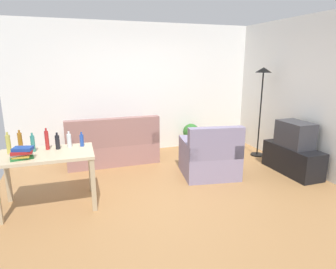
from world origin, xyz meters
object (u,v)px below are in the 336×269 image
at_px(torchiere_lamp, 262,88).
at_px(bottle_clear, 69,140).
at_px(tv, 295,134).
at_px(armchair, 210,158).
at_px(book_stack, 22,153).
at_px(bottle_squat, 8,144).
at_px(desk, 47,161).
at_px(bottle_blue, 82,140).
at_px(tv_stand, 292,159).
at_px(bottle_red, 47,140).
at_px(couch, 112,147).
at_px(bottle_tall, 33,143).
at_px(potted_plant, 191,134).
at_px(bottle_dark, 57,142).
at_px(bottle_amber, 20,142).

height_order(torchiere_lamp, bottle_clear, torchiere_lamp).
bearing_deg(tv, armchair, 76.91).
bearing_deg(book_stack, bottle_squat, 123.35).
xyz_separation_m(tv, desk, (-4.00, 0.07, -0.05)).
bearing_deg(bottle_squat, bottle_blue, 3.53).
relative_size(desk, bottle_blue, 5.88).
bearing_deg(tv_stand, torchiere_lamp, 0.00).
relative_size(torchiere_lamp, bottle_red, 6.08).
height_order(couch, bottle_blue, bottle_blue).
bearing_deg(bottle_tall, potted_plant, 29.66).
height_order(armchair, bottle_clear, bottle_clear).
xyz_separation_m(tv, book_stack, (-4.26, -0.10, 0.14)).
relative_size(tv, bottle_blue, 2.90).
bearing_deg(couch, desk, 55.04).
xyz_separation_m(potted_plant, bottle_blue, (-2.41, -1.67, 0.52)).
bearing_deg(bottle_dark, torchiere_lamp, 11.74).
distance_m(couch, bottle_amber, 2.04).
distance_m(bottle_red, book_stack, 0.43).
bearing_deg(book_stack, tv, 1.37).
relative_size(armchair, bottle_dark, 4.42).
bearing_deg(bottle_red, potted_plant, 30.46).
xyz_separation_m(tv, bottle_red, (-3.99, 0.23, 0.19)).
bearing_deg(bottle_clear, armchair, 2.28).
bearing_deg(bottle_clear, desk, -148.97).
distance_m(tv, torchiere_lamp, 1.23).
relative_size(tv, bottle_dark, 2.58).
distance_m(potted_plant, armchair, 1.61).
xyz_separation_m(couch, book_stack, (-1.33, -1.70, 0.53)).
distance_m(tv, bottle_tall, 4.17).
bearing_deg(book_stack, tv_stand, 1.37).
relative_size(armchair, bottle_amber, 3.43).
bearing_deg(book_stack, potted_plant, 32.79).
bearing_deg(bottle_red, bottle_squat, -173.78).
height_order(desk, bottle_amber, bottle_amber).
bearing_deg(bottle_squat, armchair, 2.97).
relative_size(torchiere_lamp, bottle_dark, 7.80).
xyz_separation_m(bottle_dark, bottle_blue, (0.32, 0.03, -0.01)).
relative_size(bottle_tall, bottle_dark, 1.11).
relative_size(couch, armchair, 1.67).
bearing_deg(bottle_amber, armchair, 2.33).
relative_size(desk, armchair, 1.18).
distance_m(tv_stand, tv, 0.46).
bearing_deg(bottle_blue, desk, -159.95).
height_order(bottle_squat, bottle_dark, bottle_squat).
distance_m(tv_stand, bottle_clear, 3.76).
distance_m(potted_plant, bottle_amber, 3.65).
xyz_separation_m(potted_plant, bottle_clear, (-2.57, -1.66, 0.53)).
bearing_deg(potted_plant, bottle_clear, -147.11).
bearing_deg(bottle_squat, torchiere_lamp, 10.52).
relative_size(armchair, bottle_clear, 4.55).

